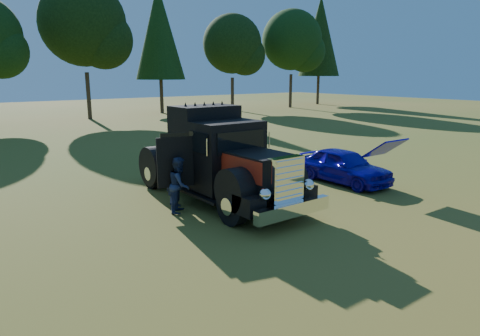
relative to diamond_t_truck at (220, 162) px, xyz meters
name	(u,v)px	position (x,y,z in m)	size (l,w,h in m)	color
ground	(285,208)	(1.13, -1.85, -1.28)	(120.00, 120.00, 0.00)	#3A5318
treeline	(4,22)	(-1.44, 25.55, 6.42)	(72.10, 24.04, 13.84)	#2D2116
diamond_t_truck	(220,162)	(0.00, 0.00, 0.00)	(3.35, 7.16, 3.00)	black
hotrod_coupe	(344,166)	(5.01, -0.88, -0.63)	(1.58, 4.08, 1.89)	#0E0692
spectator_near	(174,177)	(-1.42, 0.45, -0.39)	(0.65, 0.43, 1.78)	navy
spectator_far	(180,185)	(-1.59, -0.22, -0.45)	(0.80, 0.63, 1.65)	#1F314A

